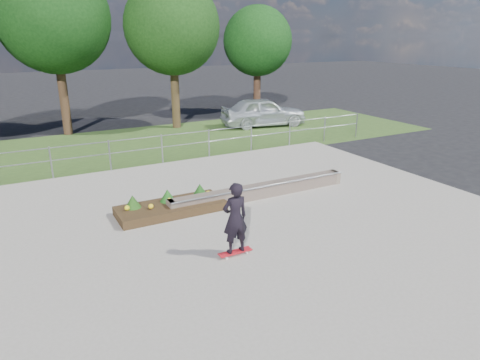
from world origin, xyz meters
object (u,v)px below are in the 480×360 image
planter_bed (170,206)px  skateboarder (235,218)px  grind_ledge (261,191)px  parked_car (263,112)px

planter_bed → skateboarder: skateboarder is taller
grind_ledge → parked_car: bearing=58.3°
skateboarder → grind_ledge: bearing=50.0°
planter_bed → skateboarder: (0.44, -3.10, 0.72)m
planter_bed → parked_car: parked_car is taller
skateboarder → planter_bed: bearing=98.0°
parked_car → grind_ledge: bearing=158.8°
planter_bed → grind_ledge: bearing=-4.2°
grind_ledge → skateboarder: size_ratio=3.46×
grind_ledge → skateboarder: skateboarder is taller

